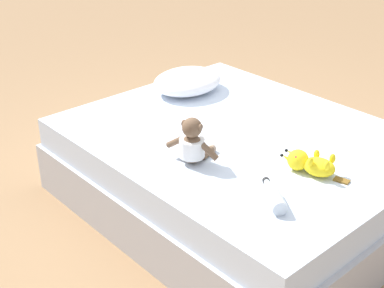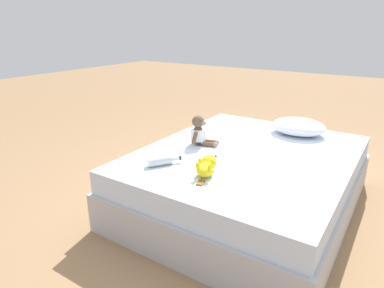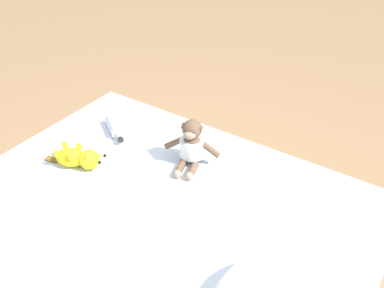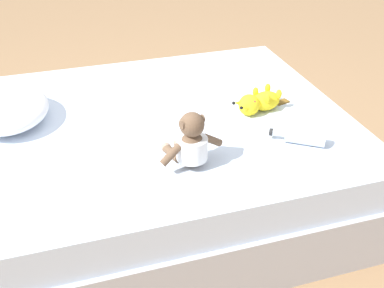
{
  "view_description": "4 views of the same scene",
  "coord_description": "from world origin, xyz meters",
  "px_view_note": "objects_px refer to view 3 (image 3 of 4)",
  "views": [
    {
      "loc": [
        -1.94,
        -1.76,
        1.74
      ],
      "look_at": [
        -0.41,
        -0.06,
        0.55
      ],
      "focal_mm": 51.42,
      "sensor_mm": 36.0,
      "label": 1
    },
    {
      "loc": [
        0.93,
        -2.19,
        1.35
      ],
      "look_at": [
        -0.28,
        -0.34,
        0.56
      ],
      "focal_mm": 31.44,
      "sensor_mm": 36.0,
      "label": 2
    },
    {
      "loc": [
        1.02,
        0.89,
        1.75
      ],
      "look_at": [
        -0.41,
        -0.06,
        0.55
      ],
      "focal_mm": 40.41,
      "sensor_mm": 36.0,
      "label": 3
    },
    {
      "loc": [
        -1.9,
        0.41,
        1.53
      ],
      "look_at": [
        -0.41,
        -0.06,
        0.55
      ],
      "focal_mm": 44.96,
      "sensor_mm": 36.0,
      "label": 4
    }
  ],
  "objects_px": {
    "bed": "(153,249)",
    "plush_monkey": "(191,146)",
    "plush_yellow_creature": "(78,158)",
    "glass_bottle": "(114,127)"
  },
  "relations": [
    {
      "from": "plush_yellow_creature",
      "to": "glass_bottle",
      "type": "bearing_deg",
      "value": -169.21
    },
    {
      "from": "bed",
      "to": "glass_bottle",
      "type": "bearing_deg",
      "value": -124.96
    },
    {
      "from": "plush_monkey",
      "to": "plush_yellow_creature",
      "type": "height_order",
      "value": "plush_monkey"
    },
    {
      "from": "bed",
      "to": "plush_monkey",
      "type": "relative_size",
      "value": 6.46
    },
    {
      "from": "bed",
      "to": "plush_yellow_creature",
      "type": "distance_m",
      "value": 0.57
    },
    {
      "from": "bed",
      "to": "glass_bottle",
      "type": "relative_size",
      "value": 8.29
    },
    {
      "from": "plush_monkey",
      "to": "glass_bottle",
      "type": "xyz_separation_m",
      "value": [
        0.01,
        -0.5,
        -0.06
      ]
    },
    {
      "from": "bed",
      "to": "plush_yellow_creature",
      "type": "height_order",
      "value": "plush_yellow_creature"
    },
    {
      "from": "plush_monkey",
      "to": "plush_yellow_creature",
      "type": "xyz_separation_m",
      "value": [
        0.33,
        -0.44,
        -0.05
      ]
    },
    {
      "from": "bed",
      "to": "plush_monkey",
      "type": "height_order",
      "value": "plush_monkey"
    }
  ]
}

